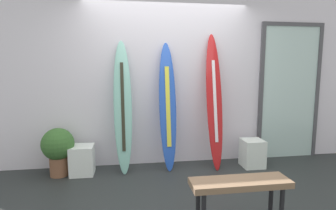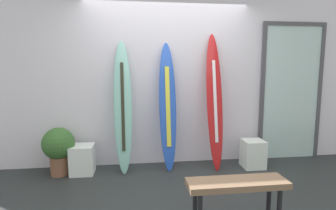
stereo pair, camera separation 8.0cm
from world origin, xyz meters
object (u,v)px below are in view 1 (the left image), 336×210
at_px(surfboard_cobalt, 168,106).
at_px(display_block_left, 82,160).
at_px(glass_door, 289,90).
at_px(potted_plant, 58,148).
at_px(bench, 240,187).
at_px(surfboard_seafoam, 123,107).
at_px(display_block_center, 252,153).
at_px(surfboard_crimson, 214,101).

xyz_separation_m(surfboard_cobalt, display_block_left, (-1.25, -0.06, -0.74)).
xyz_separation_m(display_block_left, glass_door, (3.35, 0.29, 0.95)).
relative_size(potted_plant, bench, 0.72).
bearing_deg(display_block_left, potted_plant, -179.32).
bearing_deg(glass_door, surfboard_seafoam, -175.28).
relative_size(surfboard_cobalt, display_block_center, 4.50).
height_order(glass_door, bench, glass_door).
bearing_deg(display_block_center, surfboard_seafoam, 175.78).
xyz_separation_m(surfboard_cobalt, bench, (0.43, -1.68, -0.54)).
xyz_separation_m(surfboard_cobalt, potted_plant, (-1.58, -0.07, -0.54)).
xyz_separation_m(display_block_center, bench, (-0.87, -1.54, 0.20)).
bearing_deg(bench, surfboard_crimson, 80.46).
bearing_deg(surfboard_cobalt, glass_door, 6.13).
distance_m(surfboard_crimson, potted_plant, 2.37).
bearing_deg(potted_plant, surfboard_cobalt, 2.43).
relative_size(glass_door, bench, 2.38).
relative_size(surfboard_cobalt, glass_door, 0.85).
xyz_separation_m(surfboard_seafoam, glass_door, (2.76, 0.23, 0.21)).
bearing_deg(bench, surfboard_seafoam, 123.06).
bearing_deg(potted_plant, display_block_left, 0.68).
relative_size(surfboard_crimson, glass_door, 0.91).
height_order(display_block_left, bench, bench).
bearing_deg(display_block_left, surfboard_seafoam, 5.87).
height_order(display_block_left, display_block_center, display_block_center).
distance_m(surfboard_crimson, display_block_center, 1.01).
bearing_deg(bench, display_block_left, 136.14).
bearing_deg(surfboard_crimson, surfboard_cobalt, 177.71).
bearing_deg(display_block_left, surfboard_crimson, 1.01).
bearing_deg(potted_plant, glass_door, 4.55).
bearing_deg(potted_plant, bench, -38.85).
height_order(display_block_center, potted_plant, potted_plant).
xyz_separation_m(surfboard_seafoam, surfboard_crimson, (1.37, -0.03, 0.07)).
distance_m(glass_door, bench, 2.64).
distance_m(display_block_center, bench, 1.78).
relative_size(surfboard_seafoam, display_block_center, 4.56).
bearing_deg(display_block_center, potted_plant, 178.40).
distance_m(surfboard_seafoam, glass_door, 2.78).
distance_m(surfboard_cobalt, potted_plant, 1.67).
xyz_separation_m(surfboard_seafoam, surfboard_cobalt, (0.66, 0.00, -0.00)).
bearing_deg(glass_door, display_block_left, -175.08).
relative_size(display_block_left, glass_door, 0.19).
distance_m(surfboard_cobalt, display_block_center, 1.51).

